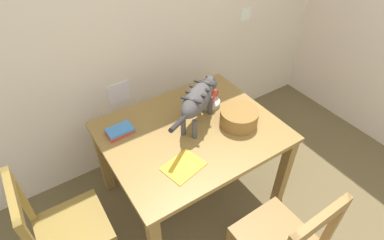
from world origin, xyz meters
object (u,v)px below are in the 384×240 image
object	(u,v)px
dining_table	(192,139)
coffee_mug	(210,96)
saucer_bowl	(210,103)
wooden_chair_near	(66,230)
wicker_basket	(239,117)
magazine	(184,167)
book_stack	(120,131)
cat	(199,99)

from	to	relation	value
dining_table	coffee_mug	distance (m)	0.37
saucer_bowl	wooden_chair_near	distance (m)	1.33
saucer_bowl	coffee_mug	world-z (taller)	coffee_mug
wicker_basket	wooden_chair_near	world-z (taller)	wooden_chair_near
dining_table	saucer_bowl	world-z (taller)	saucer_bowl
saucer_bowl	coffee_mug	xyz separation A→B (m)	(0.00, -0.00, 0.07)
wooden_chair_near	magazine	bearing A→B (deg)	78.65
coffee_mug	book_stack	xyz separation A→B (m)	(-0.72, 0.08, -0.06)
coffee_mug	wicker_basket	bearing A→B (deg)	-81.66
cat	saucer_bowl	bearing A→B (deg)	90.00
coffee_mug	magazine	distance (m)	0.67
saucer_bowl	magazine	xyz separation A→B (m)	(-0.51, -0.43, -0.02)
magazine	book_stack	size ratio (longest dim) A/B	1.29
wicker_basket	wooden_chair_near	distance (m)	1.36
magazine	wooden_chair_near	distance (m)	0.83
saucer_bowl	magazine	distance (m)	0.67
saucer_bowl	book_stack	world-z (taller)	same
dining_table	coffee_mug	bearing A→B (deg)	31.62
cat	wooden_chair_near	bearing A→B (deg)	-115.03
coffee_mug	wooden_chair_near	world-z (taller)	wooden_chair_near
coffee_mug	book_stack	distance (m)	0.73
dining_table	saucer_bowl	xyz separation A→B (m)	(0.28, 0.17, 0.10)
dining_table	wooden_chair_near	distance (m)	1.02
coffee_mug	book_stack	size ratio (longest dim) A/B	0.69
saucer_bowl	magazine	size ratio (longest dim) A/B	0.69
wooden_chair_near	dining_table	bearing A→B (deg)	95.94
saucer_bowl	wicker_basket	bearing A→B (deg)	-80.98
coffee_mug	wooden_chair_near	distance (m)	1.35
coffee_mug	magazine	xyz separation A→B (m)	(-0.51, -0.43, -0.08)
book_stack	wooden_chair_near	xyz separation A→B (m)	(-0.56, -0.35, -0.29)
saucer_bowl	dining_table	bearing A→B (deg)	-148.05
cat	wooden_chair_near	distance (m)	1.20
cat	magazine	world-z (taller)	cat
wicker_basket	wooden_chair_near	bearing A→B (deg)	178.61
magazine	saucer_bowl	bearing A→B (deg)	27.10
cat	wicker_basket	world-z (taller)	cat
coffee_mug	saucer_bowl	bearing A→B (deg)	180.00
dining_table	book_stack	world-z (taller)	book_stack
dining_table	saucer_bowl	distance (m)	0.35
coffee_mug	magazine	world-z (taller)	coffee_mug
cat	saucer_bowl	xyz separation A→B (m)	(0.19, 0.12, -0.19)
saucer_bowl	coffee_mug	bearing A→B (deg)	-0.00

